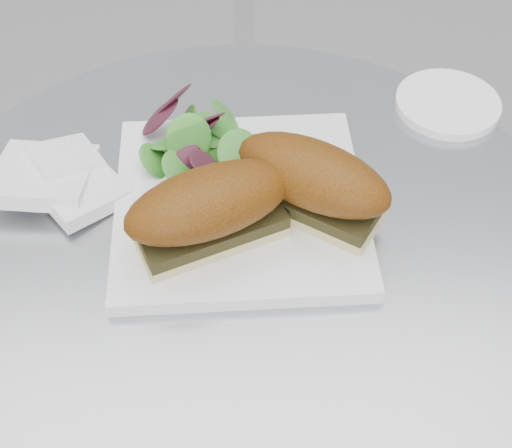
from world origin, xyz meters
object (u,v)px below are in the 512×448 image
(sandwich_left, at_px, (210,209))
(sandwich_right, at_px, (312,181))
(saucer, at_px, (448,104))
(plate, at_px, (240,204))

(sandwich_left, relative_size, sandwich_right, 1.04)
(sandwich_right, bearing_deg, sandwich_left, -129.00)
(sandwich_right, bearing_deg, saucer, 77.12)
(sandwich_right, height_order, saucer, sandwich_right)
(plate, bearing_deg, saucer, 31.11)
(plate, xyz_separation_m, sandwich_right, (0.07, -0.02, 0.05))
(plate, xyz_separation_m, saucer, (0.25, 0.15, -0.00))
(sandwich_right, relative_size, saucer, 1.41)
(sandwich_right, xyz_separation_m, saucer, (0.18, 0.17, -0.05))
(plate, xyz_separation_m, sandwich_left, (-0.03, -0.05, 0.05))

